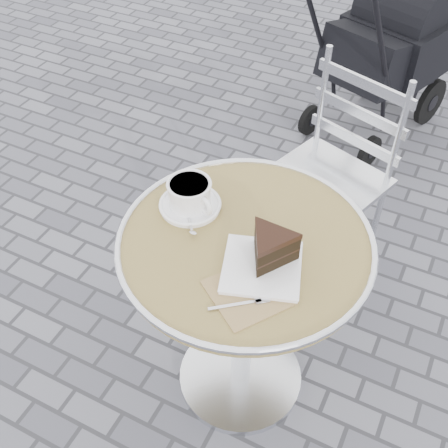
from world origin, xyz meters
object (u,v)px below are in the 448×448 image
at_px(cappuccino_set, 190,197).
at_px(cake_plate_set, 268,252).
at_px(bistro_chair, 341,152).
at_px(baby_stroller, 389,53).
at_px(cafe_table, 244,279).

xyz_separation_m(cappuccino_set, cake_plate_set, (0.29, -0.10, 0.01)).
distance_m(bistro_chair, baby_stroller, 1.08).
relative_size(cappuccino_set, baby_stroller, 0.20).
xyz_separation_m(cafe_table, cappuccino_set, (-0.20, 0.05, 0.21)).
bearing_deg(cappuccino_set, bistro_chair, 91.21).
height_order(cafe_table, baby_stroller, baby_stroller).
distance_m(cake_plate_set, baby_stroller, 1.89).
height_order(cafe_table, cappuccino_set, cappuccino_set).
relative_size(cappuccino_set, cake_plate_set, 0.57).
height_order(cappuccino_set, bistro_chair, bistro_chair).
bearing_deg(cappuccino_set, cake_plate_set, 2.22).
relative_size(bistro_chair, baby_stroller, 0.88).
bearing_deg(baby_stroller, cafe_table, -70.22).
bearing_deg(bistro_chair, cake_plate_set, -69.33).
xyz_separation_m(cake_plate_set, bistro_chair, (-0.03, 0.79, -0.23)).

